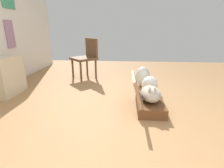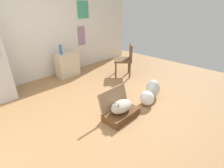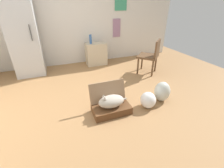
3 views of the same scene
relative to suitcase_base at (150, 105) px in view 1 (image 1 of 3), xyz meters
The scene contains 8 objects.
ground_plane 0.53m from the suitcase_base, 100.50° to the left, with size 7.68×7.68×0.00m, color #9E7247.
suitcase_base is the anchor object (origin of this frame).
suitcase_lid 0.31m from the suitcase_base, 90.00° to the left, with size 0.64×0.36×0.04m, color #9B7756.
cat 0.17m from the suitcase_base, behind, with size 0.52×0.27×0.24m.
plastic_bag_white 0.68m from the suitcase_base, ahead, with size 0.28×0.28×0.30m, color white.
plastic_bag_clear 1.04m from the suitcase_base, ahead, with size 0.30×0.28×0.39m, color silver.
side_table 2.42m from the suitcase_base, 80.15° to the left, with size 0.59×0.34×0.64m, color beige.
chair 2.02m from the suitcase_base, 38.51° to the left, with size 0.67×0.67×0.88m.
Camera 1 is at (-2.10, -0.16, 1.07)m, focal length 27.14 mm.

